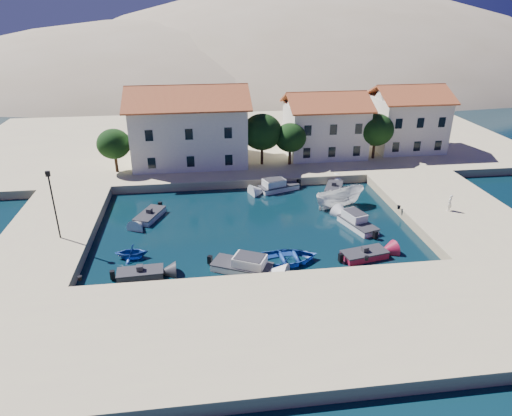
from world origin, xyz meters
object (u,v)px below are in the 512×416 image
Objects in this scene: pedestrian at (450,203)px; building_mid at (325,123)px; rowboat_south at (287,262)px; cabin_cruiser_east at (358,223)px; building_left at (189,124)px; lamppost at (53,199)px; building_right at (407,117)px; boat_east at (339,207)px; cabin_cruiser_south at (242,265)px.

building_mid is at bearing -110.52° from pedestrian.
cabin_cruiser_east is (8.04, 5.46, 0.48)m from rowboat_south.
building_left reaches higher than pedestrian.
lamppost is at bearing 72.55° from cabin_cruiser_east.
boat_east is at bearing -130.94° from building_right.
cabin_cruiser_south is (4.01, -25.84, -5.46)m from building_left.
building_mid reaches higher than rowboat_south.
building_left is at bearing 125.29° from cabin_cruiser_south.
pedestrian reaches higher than boat_east.
building_right is 21.83m from pedestrian.
building_right is 35.36m from rowboat_south.
building_left reaches higher than rowboat_south.
cabin_cruiser_south is at bearing -81.17° from building_left.
cabin_cruiser_south is 1.10× the size of cabin_cruiser_east.
building_right is 38.41m from cabin_cruiser_south.
rowboat_south is at bearing 105.90° from cabin_cruiser_east.
building_left is 2.36× the size of lamppost.
pedestrian is (9.82, -4.47, 1.83)m from boat_east.
building_right reaches higher than cabin_cruiser_south.
rowboat_south is (-10.10, -26.06, -5.22)m from building_mid.
cabin_cruiser_east reaches higher than boat_east.
pedestrian is at bearing -75.63° from rowboat_south.
building_mid is 28.43m from rowboat_south.
rowboat_south is 3.17× the size of pedestrian.
building_right is at bearing 3.81° from building_left.
rowboat_south is 0.92× the size of boat_east.
pedestrian is (17.55, 6.02, 1.83)m from rowboat_south.
building_left is 3.07× the size of cabin_cruiser_east.
cabin_cruiser_east is at bearing -50.87° from building_left.
lamppost reaches higher than pedestrian.
cabin_cruiser_south is 0.99× the size of rowboat_south.
building_mid reaches higher than lamppost.
building_mid is 1.69× the size of lamppost.
boat_east is 3.44× the size of pedestrian.
cabin_cruiser_south is 16.19m from boat_east.
rowboat_south is 1.11× the size of cabin_cruiser_east.
pedestrian is at bearing 44.07° from cabin_cruiser_south.
cabin_cruiser_south is at bearing 96.84° from rowboat_south.
lamppost is 37.07m from pedestrian.
cabin_cruiser_east is (11.93, 6.25, 0.00)m from cabin_cruiser_south.
building_right reaches higher than cabin_cruiser_east.
lamppost is at bearing -119.90° from building_left.
building_mid is 1.11× the size of building_right.
cabin_cruiser_east reaches higher than rowboat_south.
cabin_cruiser_east is at bearing 0.84° from lamppost.
lamppost is at bearing -174.18° from cabin_cruiser_south.
building_mid is 2.19× the size of cabin_cruiser_east.
building_right is at bearing 73.44° from cabin_cruiser_south.
pedestrian is (21.43, 6.80, 1.36)m from cabin_cruiser_south.
rowboat_south is 13.03m from boat_east.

